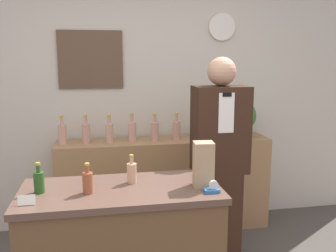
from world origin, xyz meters
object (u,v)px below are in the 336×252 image
object	(u,v)px
potted_plant	(240,117)
tape_dispenser	(212,189)
shopkeeper	(219,164)
paper_bag	(203,164)

from	to	relation	value
potted_plant	tape_dispenser	size ratio (longest dim) A/B	4.16
shopkeeper	paper_bag	xyz separation A→B (m)	(-0.33, -0.67, 0.21)
potted_plant	paper_bag	xyz separation A→B (m)	(-0.76, -1.35, -0.05)
shopkeeper	paper_bag	size ratio (longest dim) A/B	6.13
potted_plant	tape_dispenser	world-z (taller)	potted_plant
tape_dispenser	potted_plant	bearing A→B (deg)	63.16
tape_dispenser	shopkeeper	bearing A→B (deg)	68.73
shopkeeper	paper_bag	bearing A→B (deg)	-116.11
shopkeeper	tape_dispenser	bearing A→B (deg)	-111.27
paper_bag	shopkeeper	bearing A→B (deg)	63.89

